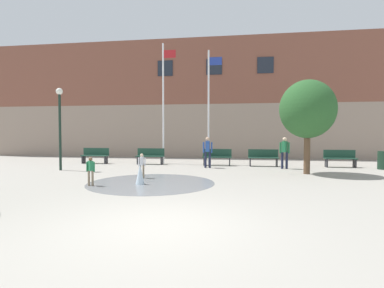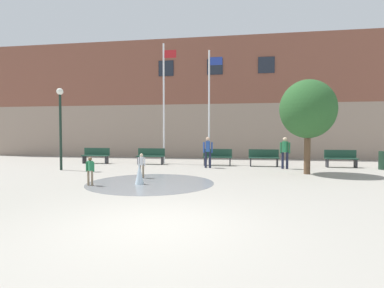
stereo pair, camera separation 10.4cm
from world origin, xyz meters
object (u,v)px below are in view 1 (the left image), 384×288
Objects in this scene: teen_by_trashcan at (285,150)px; street_tree_near_building at (308,109)px; park_bench_far_left at (95,155)px; park_bench_center at (217,157)px; lamp_post_left_lane at (60,117)px; park_bench_under_left_flagpole at (150,156)px; child_running at (91,169)px; park_bench_near_trashcan at (263,157)px; trash_can at (384,160)px; child_in_fountain at (142,164)px; adult_near_bench at (208,150)px; park_bench_far_right at (340,158)px; flagpole_left at (164,100)px; flagpole_right at (209,104)px.

street_tree_near_building reaches higher than teen_by_trashcan.
park_bench_center is (7.20, -0.05, 0.00)m from park_bench_far_left.
lamp_post_left_lane reaches higher than park_bench_far_left.
child_running is at bearing -90.19° from park_bench_under_left_flagpole.
park_bench_near_trashcan is at bearing 120.06° from street_tree_near_building.
child_running reaches higher than park_bench_near_trashcan.
trash_can is 5.30m from street_tree_near_building.
child_in_fountain is 0.24× the size of street_tree_near_building.
lamp_post_left_lane is at bearing -93.03° from park_bench_far_left.
adult_near_bench is 8.73m from trash_can.
child_running is at bearing -31.93° from adult_near_bench.
trash_can is at bearing -4.02° from park_bench_center.
trash_can is 0.22× the size of street_tree_near_building.
park_bench_far_left is 3.35m from park_bench_under_left_flagpole.
flagpole_left reaches higher than park_bench_far_right.
lamp_post_left_lane is 11.51m from street_tree_near_building.
child_running is (-7.33, -5.98, -0.35)m from teen_by_trashcan.
park_bench_center is at bearing -0.43° from park_bench_far_left.
park_bench_far_left is 1.00× the size of park_bench_center.
adult_near_bench is at bearing -10.36° from park_bench_far_left.
street_tree_near_building reaches higher than child_running.
park_bench_under_left_flagpole is 4.53m from flagpole_right.
park_bench_near_trashcan is 1.01× the size of teen_by_trashcan.
teen_by_trashcan is (10.66, -1.08, 0.45)m from park_bench_far_left.
flagpole_right is 1.58× the size of street_tree_near_building.
park_bench_near_trashcan is 1.62× the size of child_in_fountain.
child_running is at bearing -132.40° from park_bench_near_trashcan.
street_tree_near_building is at bearing 68.79° from adult_near_bench.
trash_can is (15.48, -0.64, -0.03)m from park_bench_far_left.
park_bench_near_trashcan is at bearing 88.47° from child_running.
child_in_fountain is at bearing -85.17° from flagpole_left.
park_bench_under_left_flagpole is 1.00× the size of park_bench_far_right.
park_bench_near_trashcan reaches higher than trash_can.
street_tree_near_building is at bearing -59.94° from park_bench_near_trashcan.
teen_by_trashcan is 0.23× the size of flagpole_left.
park_bench_near_trashcan is (2.50, -0.03, 0.00)m from park_bench_center.
adult_near_bench is (-3.87, -0.16, 0.00)m from teen_by_trashcan.
child_in_fountain is (-6.14, -4.05, -0.35)m from teen_by_trashcan.
park_bench_far_left is at bearing -172.27° from flagpole_left.
flagpole_right is (-3.00, 0.63, 3.01)m from park_bench_near_trashcan.
teen_by_trashcan is at bearing -46.26° from park_bench_near_trashcan.
child_running reaches higher than park_bench_center.
adult_near_bench is at bearing -109.12° from park_bench_center.
child_in_fountain is (-2.68, -5.08, 0.10)m from park_bench_center.
park_bench_far_right is at bearing 0.13° from park_bench_far_left.
flagpole_left reaches higher than street_tree_near_building.
child_running is 8.82m from flagpole_right.
flagpole_left reaches higher than adult_near_bench.
flagpole_right is at bearing -82.29° from teen_by_trashcan.
teen_by_trashcan is at bearing 80.07° from child_running.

